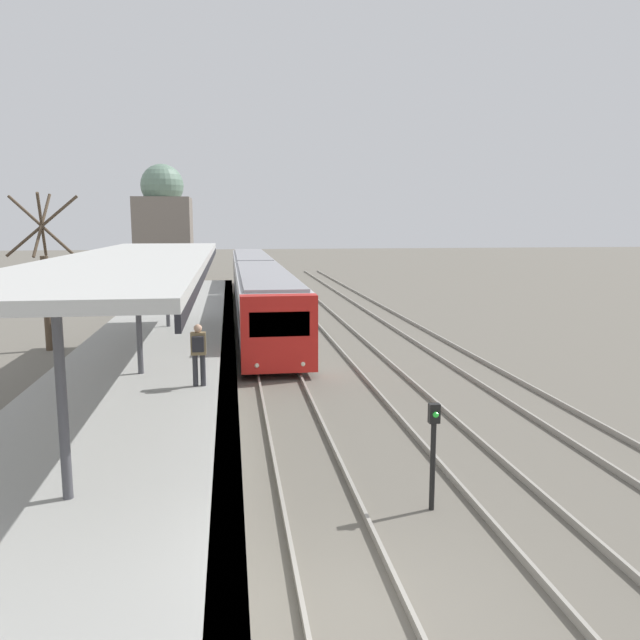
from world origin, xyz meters
TOP-DOWN VIEW (x-y plane):
  - ground_plane at (0.00, 0.00)m, footprint 240.00×240.00m
  - track_platform_line at (0.00, 0.00)m, footprint 1.51×120.00m
  - track_middle_line at (3.58, 0.00)m, footprint 1.51×120.00m
  - station_platform at (-4.20, 0.00)m, footprint 5.47×80.00m
  - platform_canopy at (-4.16, 10.50)m, footprint 4.00×20.82m
  - person_on_platform at (-2.47, 8.81)m, footprint 0.40×0.40m
  - train_near at (0.00, 30.41)m, footprint 2.61×35.07m
  - signal_post_near at (2.03, 2.94)m, footprint 0.20×0.21m
  - distant_domed_building at (-7.47, 51.01)m, footprint 4.96×4.96m
  - bare_tree_background at (-9.15, 19.44)m, footprint 2.97×1.85m

SIDE VIEW (x-z plane):
  - ground_plane at x=0.00m, z-range 0.00..0.00m
  - track_platform_line at x=0.00m, z-range 0.00..0.15m
  - track_middle_line at x=3.58m, z-range 0.00..0.15m
  - station_platform at x=-4.20m, z-range 0.00..0.99m
  - signal_post_near at x=2.03m, z-range 0.23..2.27m
  - train_near at x=0.00m, z-range 0.17..3.18m
  - person_on_platform at x=-2.47m, z-range 1.15..2.81m
  - bare_tree_background at x=-9.15m, z-range -0.22..6.27m
  - platform_canopy at x=-4.16m, z-range 2.56..5.95m
  - distant_domed_building at x=-7.47m, z-range -0.37..10.13m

